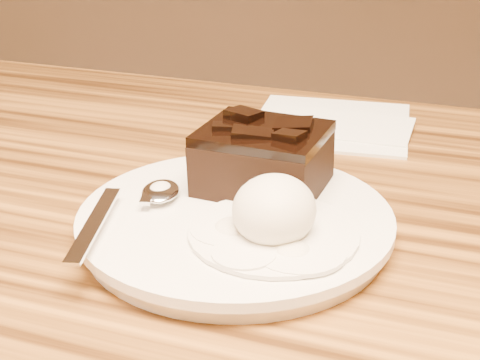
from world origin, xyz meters
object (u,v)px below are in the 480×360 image
(ice_cream_scoop, at_px, (274,210))
(napkin, at_px, (331,122))
(brownie, at_px, (263,162))
(spoon, at_px, (161,193))
(plate, at_px, (235,224))

(ice_cream_scoop, bearing_deg, napkin, 94.68)
(brownie, height_order, spoon, brownie)
(plate, distance_m, napkin, 0.26)
(plate, bearing_deg, ice_cream_scoop, -33.03)
(plate, xyz_separation_m, brownie, (0.01, 0.05, 0.03))
(ice_cream_scoop, relative_size, spoon, 0.37)
(spoon, bearing_deg, brownie, 19.16)
(plate, relative_size, napkin, 1.43)
(ice_cream_scoop, xyz_separation_m, spoon, (-0.10, 0.03, -0.01))
(napkin, bearing_deg, spoon, -106.10)
(brownie, height_order, napkin, brownie)
(plate, distance_m, brownie, 0.06)
(spoon, bearing_deg, ice_cream_scoop, -30.62)
(brownie, xyz_separation_m, ice_cream_scoop, (0.03, -0.07, -0.00))
(brownie, xyz_separation_m, napkin, (0.01, 0.21, -0.04))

